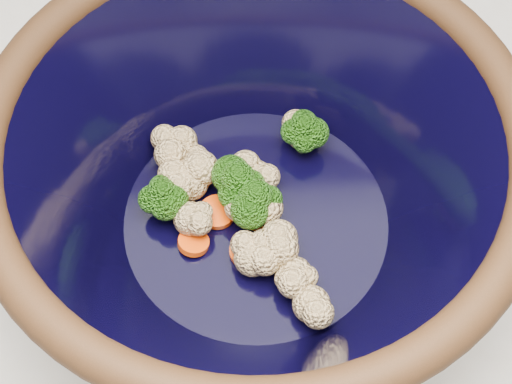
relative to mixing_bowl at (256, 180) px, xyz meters
The scene contains 2 objects.
mixing_bowl is the anchor object (origin of this frame).
vegetable_pile 0.04m from the mixing_bowl, 141.39° to the left, with size 0.16×0.19×0.05m.
Camera 1 is at (0.08, -0.26, 1.45)m, focal length 50.00 mm.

